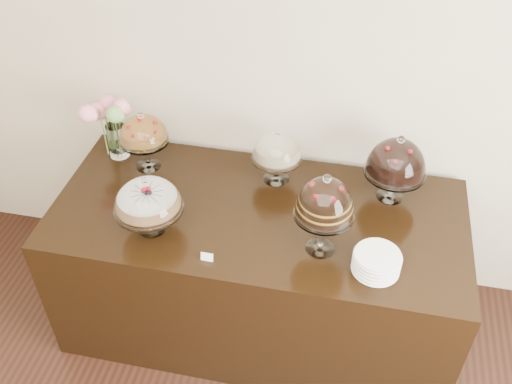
% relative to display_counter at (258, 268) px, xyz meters
% --- Properties ---
extents(wall_back, '(5.00, 0.04, 3.00)m').
position_rel_display_counter_xyz_m(wall_back, '(0.21, 0.55, 1.05)').
color(wall_back, beige).
rests_on(wall_back, ground).
extents(display_counter, '(2.20, 1.00, 0.90)m').
position_rel_display_counter_xyz_m(display_counter, '(0.00, 0.00, 0.00)').
color(display_counter, black).
rests_on(display_counter, ground).
extents(cake_stand_sugar_sponge, '(0.35, 0.35, 0.33)m').
position_rel_display_counter_xyz_m(cake_stand_sugar_sponge, '(-0.51, -0.23, 0.65)').
color(cake_stand_sugar_sponge, white).
rests_on(cake_stand_sugar_sponge, display_counter).
extents(cake_stand_choco_layer, '(0.29, 0.29, 0.47)m').
position_rel_display_counter_xyz_m(cake_stand_choco_layer, '(0.36, -0.20, 0.76)').
color(cake_stand_choco_layer, white).
rests_on(cake_stand_choco_layer, display_counter).
extents(cake_stand_cheesecake, '(0.28, 0.28, 0.34)m').
position_rel_display_counter_xyz_m(cake_stand_cheesecake, '(0.05, 0.29, 0.66)').
color(cake_stand_cheesecake, white).
rests_on(cake_stand_cheesecake, display_counter).
extents(cake_stand_dark_choco, '(0.33, 0.33, 0.40)m').
position_rel_display_counter_xyz_m(cake_stand_dark_choco, '(0.68, 0.27, 0.70)').
color(cake_stand_dark_choco, white).
rests_on(cake_stand_dark_choco, display_counter).
extents(cake_stand_fruit_tart, '(0.28, 0.28, 0.37)m').
position_rel_display_counter_xyz_m(cake_stand_fruit_tart, '(-0.71, 0.26, 0.69)').
color(cake_stand_fruit_tart, white).
rests_on(cake_stand_fruit_tart, display_counter).
extents(flower_vase, '(0.25, 0.28, 0.40)m').
position_rel_display_counter_xyz_m(flower_vase, '(-0.92, 0.32, 0.70)').
color(flower_vase, white).
rests_on(flower_vase, display_counter).
extents(plate_stack, '(0.22, 0.22, 0.10)m').
position_rel_display_counter_xyz_m(plate_stack, '(0.63, -0.29, 0.50)').
color(plate_stack, white).
rests_on(plate_stack, display_counter).
extents(price_card_left, '(0.06, 0.02, 0.04)m').
position_rel_display_counter_xyz_m(price_card_left, '(-0.17, -0.39, 0.47)').
color(price_card_left, white).
rests_on(price_card_left, display_counter).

